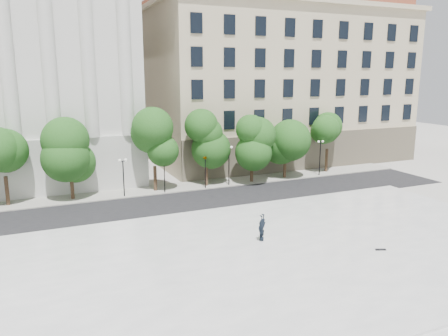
{
  "coord_description": "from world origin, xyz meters",
  "views": [
    {
      "loc": [
        -13.23,
        -21.21,
        12.37
      ],
      "look_at": [
        0.37,
        10.0,
        5.06
      ],
      "focal_mm": 35.0,
      "sensor_mm": 36.0,
      "label": 1
    }
  ],
  "objects": [
    {
      "name": "skateboard",
      "position": [
        8.08,
        0.47,
        0.49
      ],
      "size": [
        0.73,
        0.44,
        0.07
      ],
      "primitive_type": "cube",
      "rotation": [
        0.0,
        0.0,
        -0.39
      ],
      "color": "black",
      "rests_on": "plaza"
    },
    {
      "name": "person_lying",
      "position": [
        1.32,
        5.32,
        0.72
      ],
      "size": [
        1.72,
        2.06,
        0.54
      ],
      "primitive_type": "imported",
      "rotation": [
        -1.54,
        0.0,
        0.59
      ],
      "color": "black",
      "rests_on": "plaza"
    },
    {
      "name": "building_east",
      "position": [
        20.0,
        38.91,
        11.14
      ],
      "size": [
        36.0,
        26.15,
        23.0
      ],
      "color": "beige",
      "rests_on": "ground"
    },
    {
      "name": "traffic_light_west",
      "position": [
        -1.12,
        22.3,
        3.73
      ],
      "size": [
        0.9,
        1.84,
        4.23
      ],
      "color": "black",
      "rests_on": "ground"
    },
    {
      "name": "ground",
      "position": [
        0.0,
        0.0,
        0.0
      ],
      "size": [
        160.0,
        160.0,
        0.0
      ],
      "primitive_type": "plane",
      "color": "#BBB8B1",
      "rests_on": "ground"
    },
    {
      "name": "traffic_light_east",
      "position": [
        3.5,
        22.3,
        3.68
      ],
      "size": [
        0.77,
        1.74,
        4.18
      ],
      "color": "black",
      "rests_on": "ground"
    },
    {
      "name": "plaza",
      "position": [
        0.0,
        3.0,
        0.23
      ],
      "size": [
        44.0,
        22.0,
        0.45
      ],
      "primitive_type": "cube",
      "color": "white",
      "rests_on": "ground"
    },
    {
      "name": "far_sidewalk",
      "position": [
        0.0,
        24.0,
        0.06
      ],
      "size": [
        60.0,
        4.0,
        0.12
      ],
      "primitive_type": "cube",
      "color": "#9E9B92",
      "rests_on": "ground"
    },
    {
      "name": "street",
      "position": [
        0.0,
        18.0,
        0.01
      ],
      "size": [
        60.0,
        8.0,
        0.02
      ],
      "primitive_type": "cube",
      "color": "black",
      "rests_on": "ground"
    },
    {
      "name": "lamp_posts",
      "position": [
        0.92,
        22.6,
        2.94
      ],
      "size": [
        37.71,
        0.28,
        4.55
      ],
      "color": "black",
      "rests_on": "ground"
    },
    {
      "name": "street_trees",
      "position": [
        0.21,
        23.41,
        4.97
      ],
      "size": [
        44.26,
        4.82,
        7.42
      ],
      "color": "#382619",
      "rests_on": "ground"
    }
  ]
}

